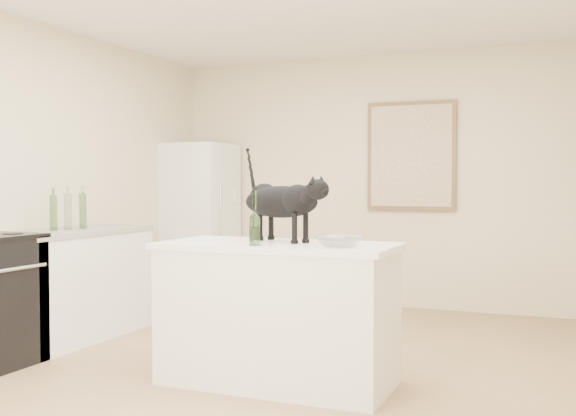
{
  "coord_description": "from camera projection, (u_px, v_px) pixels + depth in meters",
  "views": [
    {
      "loc": [
        1.82,
        -4.16,
        1.28
      ],
      "look_at": [
        0.15,
        -0.15,
        1.12
      ],
      "focal_mm": 42.7,
      "sensor_mm": 36.0,
      "label": 1
    }
  ],
  "objects": [
    {
      "name": "artwork_frame",
      "position": [
        411.0,
        156.0,
        6.92
      ],
      "size": [
        0.9,
        0.03,
        1.1
      ],
      "primitive_type": "cube",
      "color": "brown",
      "rests_on": "wall_back"
    },
    {
      "name": "wine_bottle",
      "position": [
        255.0,
        220.0,
        4.16
      ],
      "size": [
        0.08,
        0.08,
        0.3
      ],
      "primitive_type": "cylinder",
      "rotation": [
        0.0,
        0.0,
        -0.26
      ],
      "color": "#295622",
      "rests_on": "island_top"
    },
    {
      "name": "counter_bottle_cluster",
      "position": [
        68.0,
        212.0,
        5.56
      ],
      "size": [
        0.12,
        0.34,
        0.3
      ],
      "color": "gray",
      "rests_on": "left_countertop"
    },
    {
      "name": "left_cabinets",
      "position": [
        73.0,
        287.0,
        5.6
      ],
      "size": [
        0.6,
        1.4,
        0.86
      ],
      "primitive_type": "cube",
      "color": "white",
      "rests_on": "floor"
    },
    {
      "name": "black_cat",
      "position": [
        281.0,
        206.0,
        4.42
      ],
      "size": [
        0.68,
        0.45,
        0.46
      ],
      "primitive_type": null,
      "rotation": [
        0.0,
        0.0,
        -0.42
      ],
      "color": "black",
      "rests_on": "island_top"
    },
    {
      "name": "wall_back",
      "position": [
        383.0,
        181.0,
        7.07
      ],
      "size": [
        4.5,
        0.0,
        4.5
      ],
      "primitive_type": "plane",
      "rotation": [
        1.57,
        0.0,
        0.0
      ],
      "color": "beige",
      "rests_on": "ground"
    },
    {
      "name": "island_base",
      "position": [
        278.0,
        317.0,
        4.34
      ],
      "size": [
        1.44,
        0.67,
        0.86
      ],
      "primitive_type": "cube",
      "color": "white",
      "rests_on": "floor"
    },
    {
      "name": "artwork_canvas",
      "position": [
        411.0,
        156.0,
        6.9
      ],
      "size": [
        0.82,
        0.0,
        1.02
      ],
      "primitive_type": "cube",
      "color": "beige",
      "rests_on": "wall_back"
    },
    {
      "name": "floor",
      "position": [
        276.0,
        374.0,
        4.58
      ],
      "size": [
        5.5,
        5.5,
        0.0
      ],
      "primitive_type": "plane",
      "color": "#9F7F55",
      "rests_on": "ground"
    },
    {
      "name": "left_countertop",
      "position": [
        72.0,
        232.0,
        5.58
      ],
      "size": [
        0.62,
        1.44,
        0.04
      ],
      "primitive_type": "cube",
      "color": "gray",
      "rests_on": "left_cabinets"
    },
    {
      "name": "fridge",
      "position": [
        199.0,
        222.0,
        7.47
      ],
      "size": [
        0.68,
        0.68,
        1.7
      ],
      "primitive_type": "cube",
      "color": "white",
      "rests_on": "floor"
    },
    {
      "name": "island_top",
      "position": [
        278.0,
        246.0,
        4.33
      ],
      "size": [
        1.5,
        0.7,
        0.04
      ],
      "primitive_type": "cube",
      "color": "white",
      "rests_on": "island_base"
    },
    {
      "name": "fridge_paper",
      "position": [
        231.0,
        196.0,
        7.42
      ],
      "size": [
        0.04,
        0.14,
        0.18
      ],
      "primitive_type": "cube",
      "rotation": [
        0.0,
        0.0,
        -0.26
      ],
      "color": "silver",
      "rests_on": "fridge"
    },
    {
      "name": "wall_left",
      "position": [
        15.0,
        180.0,
        5.4
      ],
      "size": [
        0.0,
        5.5,
        5.5
      ],
      "primitive_type": "plane",
      "rotation": [
        1.57,
        0.0,
        1.57
      ],
      "color": "beige",
      "rests_on": "ground"
    },
    {
      "name": "glass_bowl",
      "position": [
        339.0,
        242.0,
        4.05
      ],
      "size": [
        0.33,
        0.33,
        0.06
      ],
      "primitive_type": "imported",
      "rotation": [
        0.0,
        0.0,
        -0.3
      ],
      "color": "silver",
      "rests_on": "island_top"
    }
  ]
}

